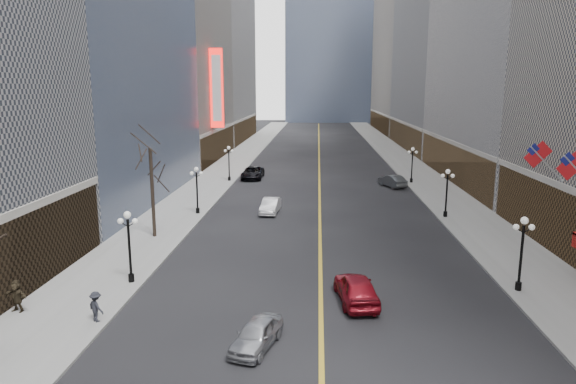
# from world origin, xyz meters

# --- Properties ---
(sidewalk_east) EXTENTS (6.00, 230.00, 0.15)m
(sidewalk_east) POSITION_xyz_m (14.00, 70.00, 0.07)
(sidewalk_east) COLOR gray
(sidewalk_east) RESTS_ON ground
(sidewalk_west) EXTENTS (6.00, 230.00, 0.15)m
(sidewalk_west) POSITION_xyz_m (-14.00, 70.00, 0.07)
(sidewalk_west) COLOR gray
(sidewalk_west) RESTS_ON ground
(lane_line) EXTENTS (0.25, 200.00, 0.02)m
(lane_line) POSITION_xyz_m (0.00, 80.00, 0.01)
(lane_line) COLOR gold
(lane_line) RESTS_ON ground
(bldg_east_c) EXTENTS (26.60, 40.60, 48.80)m
(bldg_east_c) POSITION_xyz_m (29.88, 106.00, 24.18)
(bldg_east_c) COLOR gray
(bldg_east_c) RESTS_ON ground
(bldg_east_d) EXTENTS (26.60, 46.60, 62.80)m
(bldg_east_d) POSITION_xyz_m (29.90, 149.00, 31.17)
(bldg_east_d) COLOR #A49988
(bldg_east_d) RESTS_ON ground
(bldg_west_c) EXTENTS (26.60, 30.60, 50.80)m
(bldg_west_c) POSITION_xyz_m (-29.88, 87.00, 25.19)
(bldg_west_c) COLOR #A49988
(bldg_west_c) RESTS_ON ground
(streetlamp_east_1) EXTENTS (1.26, 0.44, 4.52)m
(streetlamp_east_1) POSITION_xyz_m (11.80, 30.00, 2.90)
(streetlamp_east_1) COLOR black
(streetlamp_east_1) RESTS_ON sidewalk_east
(streetlamp_east_2) EXTENTS (1.26, 0.44, 4.52)m
(streetlamp_east_2) POSITION_xyz_m (11.80, 48.00, 2.90)
(streetlamp_east_2) COLOR black
(streetlamp_east_2) RESTS_ON sidewalk_east
(streetlamp_east_3) EXTENTS (1.26, 0.44, 4.52)m
(streetlamp_east_3) POSITION_xyz_m (11.80, 66.00, 2.90)
(streetlamp_east_3) COLOR black
(streetlamp_east_3) RESTS_ON sidewalk_east
(streetlamp_west_1) EXTENTS (1.26, 0.44, 4.52)m
(streetlamp_west_1) POSITION_xyz_m (-11.80, 30.00, 2.90)
(streetlamp_west_1) COLOR black
(streetlamp_west_1) RESTS_ON sidewalk_west
(streetlamp_west_2) EXTENTS (1.26, 0.44, 4.52)m
(streetlamp_west_2) POSITION_xyz_m (-11.80, 48.00, 2.90)
(streetlamp_west_2) COLOR black
(streetlamp_west_2) RESTS_ON sidewalk_west
(streetlamp_west_3) EXTENTS (1.26, 0.44, 4.52)m
(streetlamp_west_3) POSITION_xyz_m (-11.80, 66.00, 2.90)
(streetlamp_west_3) COLOR black
(streetlamp_west_3) RESTS_ON sidewalk_west
(flag_4) EXTENTS (2.87, 0.12, 2.87)m
(flag_4) POSITION_xyz_m (15.31, 32.00, 7.29)
(flag_4) COLOR #B2B2B7
(flag_4) RESTS_ON ground
(flag_5) EXTENTS (2.87, 0.12, 2.87)m
(flag_5) POSITION_xyz_m (15.31, 37.00, 7.29)
(flag_5) COLOR #B2B2B7
(flag_5) RESTS_ON ground
(theatre_marquee) EXTENTS (2.00, 0.55, 12.00)m
(theatre_marquee) POSITION_xyz_m (-15.88, 80.00, 12.00)
(theatre_marquee) COLOR red
(theatre_marquee) RESTS_ON ground
(tree_west_far) EXTENTS (3.60, 3.60, 7.92)m
(tree_west_far) POSITION_xyz_m (-13.50, 40.00, 6.24)
(tree_west_far) COLOR #2D231C
(tree_west_far) RESTS_ON sidewalk_west
(car_nb_near) EXTENTS (2.61, 4.18, 1.33)m
(car_nb_near) POSITION_xyz_m (-3.05, 22.48, 0.66)
(car_nb_near) COLOR #A3A5AA
(car_nb_near) RESTS_ON ground
(car_nb_mid) EXTENTS (1.85, 4.50, 1.45)m
(car_nb_mid) POSITION_xyz_m (-4.83, 49.06, 0.72)
(car_nb_mid) COLOR #BABABC
(car_nb_mid) RESTS_ON ground
(car_nb_far) EXTENTS (2.73, 5.83, 1.61)m
(car_nb_far) POSITION_xyz_m (-9.00, 68.27, 0.81)
(car_nb_far) COLOR black
(car_nb_far) RESTS_ON ground
(car_sb_mid) EXTENTS (2.65, 5.17, 1.68)m
(car_sb_mid) POSITION_xyz_m (2.00, 28.01, 0.84)
(car_sb_mid) COLOR maroon
(car_sb_mid) RESTS_ON ground
(car_sb_far) EXTENTS (3.33, 4.87, 1.52)m
(car_sb_far) POSITION_xyz_m (9.00, 63.46, 0.76)
(car_sb_far) COLOR #494D51
(car_sb_far) RESTS_ON ground
(ped_west_walk) EXTENTS (1.11, 0.92, 1.62)m
(ped_west_walk) POSITION_xyz_m (-11.60, 24.44, 0.96)
(ped_west_walk) COLOR #202229
(ped_west_walk) RESTS_ON sidewalk_west
(ped_west_far) EXTENTS (1.70, 0.88, 1.76)m
(ped_west_far) POSITION_xyz_m (-16.40, 25.39, 1.03)
(ped_west_far) COLOR #2D2619
(ped_west_far) RESTS_ON sidewalk_west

